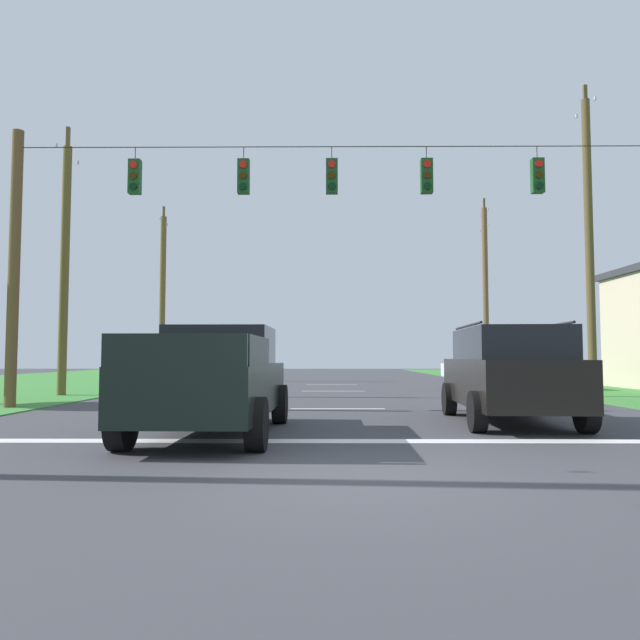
% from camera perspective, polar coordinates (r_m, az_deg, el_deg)
% --- Properties ---
extents(ground_plane, '(120.00, 120.00, 0.00)m').
position_cam_1_polar(ground_plane, '(6.98, 3.36, -15.01)').
color(ground_plane, '#3D3D42').
extents(stop_bar_stripe, '(14.96, 0.45, 0.01)m').
position_cam_1_polar(stop_bar_stripe, '(9.93, 2.47, -11.55)').
color(stop_bar_stripe, white).
rests_on(stop_bar_stripe, ground).
extents(lane_dash_0, '(2.50, 0.15, 0.01)m').
position_cam_1_polar(lane_dash_0, '(15.89, 1.70, -8.53)').
color(lane_dash_0, white).
rests_on(lane_dash_0, ground).
extents(lane_dash_1, '(2.50, 0.15, 0.01)m').
position_cam_1_polar(lane_dash_1, '(23.86, 1.28, -6.86)').
color(lane_dash_1, white).
rests_on(lane_dash_1, ground).
extents(lane_dash_2, '(2.50, 0.15, 0.01)m').
position_cam_1_polar(lane_dash_2, '(29.26, 1.13, -6.24)').
color(lane_dash_2, white).
rests_on(lane_dash_2, ground).
extents(overhead_signal_span, '(17.82, 0.31, 7.61)m').
position_cam_1_polar(overhead_signal_span, '(16.18, 1.53, 7.10)').
color(overhead_signal_span, brown).
rests_on(overhead_signal_span, ground).
extents(pickup_truck, '(2.36, 5.43, 1.95)m').
position_cam_1_polar(pickup_truck, '(10.86, -10.02, -5.71)').
color(pickup_truck, black).
rests_on(pickup_truck, ground).
extents(suv_black, '(2.42, 4.89, 2.05)m').
position_cam_1_polar(suv_black, '(13.06, 17.67, -4.81)').
color(suv_black, black).
rests_on(suv_black, ground).
extents(distant_car_crossing_white, '(4.31, 2.03, 1.52)m').
position_cam_1_polar(distant_car_crossing_white, '(32.44, 15.60, -4.46)').
color(distant_car_crossing_white, silver).
rests_on(distant_car_crossing_white, ground).
extents(distant_car_oncoming, '(4.36, 2.15, 1.52)m').
position_cam_1_polar(distant_car_oncoming, '(26.01, 19.14, -4.65)').
color(distant_car_oncoming, maroon).
rests_on(distant_car_oncoming, ground).
extents(utility_pole_mid_right, '(0.28, 1.55, 10.89)m').
position_cam_1_polar(utility_pole_mid_right, '(22.58, 24.48, 6.87)').
color(utility_pole_mid_right, brown).
rests_on(utility_pole_mid_right, ground).
extents(utility_pole_far_right, '(0.33, 1.87, 10.77)m').
position_cam_1_polar(utility_pole_far_right, '(36.22, 15.64, 2.85)').
color(utility_pole_far_right, brown).
rests_on(utility_pole_far_right, ground).
extents(utility_pole_mid_left, '(0.31, 1.88, 9.70)m').
position_cam_1_polar(utility_pole_mid_left, '(23.13, -23.36, 4.85)').
color(utility_pole_mid_left, brown).
rests_on(utility_pole_mid_left, ground).
extents(utility_pole_far_left, '(0.33, 1.67, 10.02)m').
position_cam_1_polar(utility_pole_far_left, '(34.97, -14.92, 2.24)').
color(utility_pole_far_left, brown).
rests_on(utility_pole_far_left, ground).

